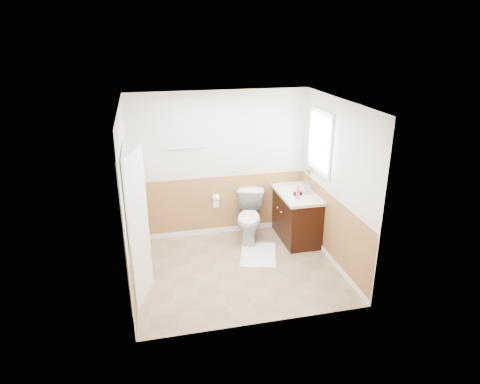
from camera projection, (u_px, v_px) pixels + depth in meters
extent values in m
plane|color=#8C7051|center=(237.00, 269.00, 6.42)|extent=(3.00, 3.00, 0.00)
plane|color=white|center=(237.00, 103.00, 5.52)|extent=(3.00, 3.00, 0.00)
plane|color=silver|center=(220.00, 165.00, 7.16)|extent=(3.00, 0.00, 3.00)
plane|color=silver|center=(262.00, 232.00, 4.79)|extent=(3.00, 0.00, 3.00)
plane|color=silver|center=(128.00, 201.00, 5.66)|extent=(0.00, 3.00, 3.00)
plane|color=silver|center=(336.00, 184.00, 6.29)|extent=(0.00, 3.00, 3.00)
plane|color=#A47A41|center=(221.00, 206.00, 7.42)|extent=(3.00, 0.00, 3.00)
plane|color=#A47A41|center=(261.00, 288.00, 5.07)|extent=(3.00, 0.00, 3.00)
plane|color=#A47A41|center=(134.00, 251.00, 5.93)|extent=(0.00, 2.60, 2.60)
plane|color=#A47A41|center=(331.00, 230.00, 6.56)|extent=(0.00, 2.60, 2.60)
imported|color=silver|center=(250.00, 217.00, 7.20)|extent=(0.67, 0.90, 0.82)
cube|color=white|center=(258.00, 254.00, 6.82)|extent=(0.75, 0.92, 0.02)
cube|color=black|center=(296.00, 216.00, 7.26)|extent=(0.55, 1.10, 0.80)
sphere|color=silver|center=(281.00, 212.00, 7.06)|extent=(0.03, 0.03, 0.03)
sphere|color=silver|center=(278.00, 208.00, 7.24)|extent=(0.03, 0.03, 0.03)
cube|color=white|center=(297.00, 193.00, 7.11)|extent=(0.60, 1.15, 0.05)
cylinder|color=silver|center=(294.00, 188.00, 7.24)|extent=(0.36, 0.36, 0.02)
cylinder|color=silver|center=(304.00, 184.00, 7.25)|extent=(0.02, 0.02, 0.14)
cylinder|color=#E53B71|center=(298.00, 192.00, 6.78)|extent=(0.05, 0.05, 0.22)
imported|color=#939CA6|center=(307.00, 188.00, 6.98)|extent=(0.12, 0.12, 0.21)
cylinder|color=black|center=(298.00, 193.00, 6.94)|extent=(0.14, 0.07, 0.07)
cylinder|color=black|center=(296.00, 195.00, 6.95)|extent=(0.03, 0.03, 0.07)
cube|color=silver|center=(308.00, 146.00, 7.18)|extent=(0.02, 0.35, 0.90)
cube|color=white|center=(320.00, 142.00, 6.64)|extent=(0.04, 0.80, 1.00)
cube|color=white|center=(321.00, 142.00, 6.64)|extent=(0.01, 0.70, 0.90)
cube|color=white|center=(137.00, 231.00, 5.35)|extent=(0.29, 0.78, 2.04)
cube|color=white|center=(131.00, 230.00, 5.33)|extent=(0.02, 0.92, 2.10)
sphere|color=silver|center=(142.00, 224.00, 5.69)|extent=(0.06, 0.06, 0.06)
cylinder|color=silver|center=(187.00, 148.00, 6.87)|extent=(0.62, 0.02, 0.02)
cylinder|color=silver|center=(216.00, 197.00, 7.27)|extent=(0.14, 0.02, 0.02)
cylinder|color=white|center=(216.00, 197.00, 7.27)|extent=(0.10, 0.11, 0.11)
cube|color=white|center=(216.00, 203.00, 7.31)|extent=(0.10, 0.01, 0.16)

